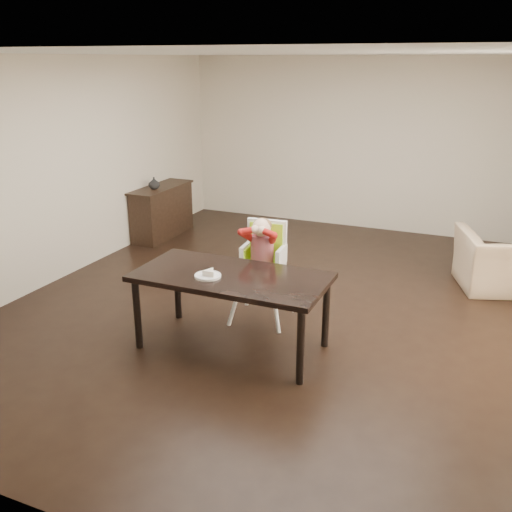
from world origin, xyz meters
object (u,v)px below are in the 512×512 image
(high_chair, at_px, (263,248))
(armchair, at_px, (509,252))
(dining_table, at_px, (231,282))
(sideboard, at_px, (162,211))

(high_chair, xyz_separation_m, armchair, (2.38, 1.89, -0.31))
(dining_table, bearing_deg, armchair, 47.45)
(armchair, bearing_deg, high_chair, 19.36)
(high_chair, height_order, armchair, high_chair)
(high_chair, distance_m, sideboard, 3.39)
(armchair, xyz_separation_m, sideboard, (-4.98, 0.25, -0.08))
(dining_table, distance_m, sideboard, 3.87)
(dining_table, distance_m, high_chair, 0.74)
(dining_table, bearing_deg, high_chair, 88.78)
(high_chair, height_order, sideboard, high_chair)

